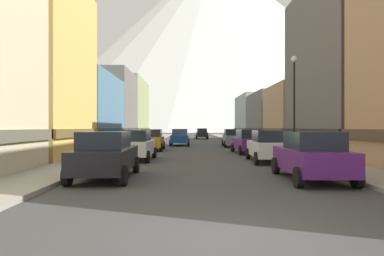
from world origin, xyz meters
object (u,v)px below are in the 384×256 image
car_left_0 (106,155)px  pedestrian_2 (127,139)px  car_right_0 (311,156)px  pedestrian_0 (125,139)px  car_driving_1 (180,137)px  car_driving_0 (202,134)px  car_left_1 (135,145)px  car_right_1 (269,146)px  streetlamp_right (294,92)px  car_left_2 (152,140)px  potted_plant_0 (98,146)px  pedestrian_1 (85,148)px  car_right_3 (233,138)px  car_right_2 (249,141)px

car_left_0 → pedestrian_2: pedestrian_2 is taller
car_right_0 → pedestrian_0: size_ratio=2.58×
car_driving_1 → car_driving_0: bearing=81.3°
pedestrian_0 → pedestrian_2: bearing=90.0°
pedestrian_0 → pedestrian_2: pedestrian_0 is taller
car_left_1 → car_right_1: bearing=-8.0°
streetlamp_right → car_left_0: bearing=-144.6°
car_left_2 → pedestrian_0: bearing=156.8°
car_right_0 → car_driving_0: bearing=92.8°
car_left_1 → car_right_0: 10.77m
potted_plant_0 → car_left_0: bearing=-73.6°
car_right_1 → pedestrian_1: 10.07m
car_driving_1 → potted_plant_0: (-5.40, -12.70, -0.24)m
car_driving_1 → pedestrian_2: size_ratio=2.64×
potted_plant_0 → car_right_0: bearing=-46.4°
streetlamp_right → car_left_1: bearing=175.8°
car_right_1 → car_right_3: (0.00, 15.08, 0.00)m
car_right_1 → car_driving_1: bearing=107.2°
car_right_1 → car_driving_1: same height
car_left_1 → pedestrian_1: 2.96m
car_left_0 → car_left_2: bearing=90.0°
car_left_0 → pedestrian_2: (-2.45, 17.84, 0.02)m
pedestrian_0 → pedestrian_1: pedestrian_0 is taller
car_left_2 → car_left_0: bearing=-90.0°
car_right_2 → pedestrian_0: 11.08m
car_right_3 → car_right_2: bearing=-90.0°
car_left_0 → car_right_1: size_ratio=0.99×
car_driving_0 → streetlamp_right: streetlamp_right is taller
car_right_0 → potted_plant_0: (-10.80, 11.35, -0.24)m
car_left_2 → streetlamp_right: streetlamp_right is taller
potted_plant_0 → pedestrian_0: bearing=83.0°
car_left_0 → streetlamp_right: streetlamp_right is taller
car_left_1 → streetlamp_right: (9.15, -0.67, 3.09)m
car_left_0 → pedestrian_1: size_ratio=2.89×
car_right_2 → streetlamp_right: bearing=-75.1°
car_right_1 → car_right_3: size_ratio=1.00×
potted_plant_0 → pedestrian_1: (0.75, -5.38, 0.19)m
car_right_1 → pedestrian_1: size_ratio=2.91×
car_right_3 → pedestrian_2: bearing=-161.6°
car_left_2 → car_driving_1: 7.95m
car_left_2 → car_right_3: bearing=34.6°
potted_plant_0 → streetlamp_right: bearing=-19.5°
car_left_0 → streetlamp_right: bearing=35.4°
car_right_3 → potted_plant_0: 14.93m
pedestrian_0 → streetlamp_right: size_ratio=0.30×
car_right_1 → car_driving_0: 38.48m
pedestrian_0 → pedestrian_2: (0.00, 0.86, -0.03)m
car_left_0 → car_right_2: same height
car_left_0 → car_right_0: 7.61m
car_right_3 → car_driving_0: size_ratio=1.02×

